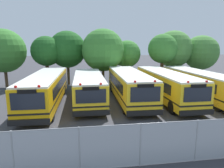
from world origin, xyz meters
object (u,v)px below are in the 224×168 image
(traffic_cone, at_px, (43,156))
(tree_2, at_px, (68,50))
(school_bus_4, at_px, (199,83))
(tree_7, at_px, (202,52))
(school_bus_1, at_px, (89,87))
(tree_5, at_px, (162,48))
(school_bus_3, at_px, (166,85))
(tree_6, at_px, (173,49))
(tree_0, at_px, (3,51))
(tree_1, at_px, (48,52))
(tree_3, at_px, (102,50))
(school_bus_0, at_px, (46,88))
(tree_4, at_px, (126,55))
(school_bus_2, at_px, (129,85))

(traffic_cone, bearing_deg, tree_2, 89.54)
(school_bus_4, relative_size, tree_7, 1.83)
(school_bus_1, xyz_separation_m, tree_5, (9.78, 7.34, 3.24))
(tree_5, bearing_deg, school_bus_3, -109.09)
(school_bus_1, bearing_deg, tree_6, -143.30)
(tree_6, bearing_deg, tree_0, -175.84)
(tree_7, bearing_deg, tree_1, -176.90)
(tree_0, bearing_deg, school_bus_3, -24.91)
(tree_1, relative_size, tree_3, 0.87)
(tree_2, distance_m, traffic_cone, 18.11)
(tree_1, xyz_separation_m, tree_7, (20.72, 1.12, -0.19))
(school_bus_1, relative_size, tree_6, 1.37)
(tree_3, xyz_separation_m, tree_6, (9.98, 2.09, 0.09))
(school_bus_0, xyz_separation_m, tree_7, (19.76, 9.01, 2.62))
(school_bus_0, relative_size, tree_4, 1.95)
(school_bus_0, distance_m, school_bus_1, 3.65)
(school_bus_4, distance_m, tree_5, 8.05)
(tree_2, bearing_deg, school_bus_4, -32.76)
(school_bus_2, bearing_deg, tree_4, -98.92)
(tree_1, bearing_deg, school_bus_2, -42.16)
(school_bus_3, xyz_separation_m, school_bus_4, (3.59, 0.39, -0.04))
(tree_1, relative_size, tree_2, 0.90)
(tree_4, height_order, tree_5, tree_5)
(school_bus_2, relative_size, tree_0, 1.53)
(school_bus_2, distance_m, tree_2, 10.66)
(school_bus_0, relative_size, school_bus_2, 1.04)
(school_bus_3, bearing_deg, tree_1, -33.94)
(school_bus_0, relative_size, tree_0, 1.60)
(school_bus_0, xyz_separation_m, school_bus_2, (7.31, 0.40, 0.00))
(tree_1, height_order, tree_5, tree_5)
(tree_0, distance_m, traffic_cone, 18.60)
(tree_3, height_order, tree_5, tree_3)
(school_bus_2, height_order, school_bus_4, school_bus_2)
(tree_2, distance_m, tree_6, 14.15)
(school_bus_0, xyz_separation_m, tree_2, (1.42, 8.76, 2.99))
(school_bus_2, relative_size, tree_3, 1.51)
(school_bus_3, xyz_separation_m, tree_7, (9.04, 8.93, 2.64))
(school_bus_0, bearing_deg, tree_0, -51.57)
(tree_5, xyz_separation_m, tree_7, (6.37, 1.22, -0.52))
(tree_2, bearing_deg, tree_0, -172.46)
(tree_5, bearing_deg, tree_7, 10.82)
(school_bus_2, height_order, tree_0, tree_0)
(school_bus_4, xyz_separation_m, tree_2, (-12.89, 8.30, 3.04))
(tree_4, distance_m, traffic_cone, 19.43)
(school_bus_1, distance_m, tree_3, 7.71)
(school_bus_3, relative_size, tree_6, 1.54)
(tree_4, bearing_deg, tree_1, -175.13)
(school_bus_0, height_order, tree_5, tree_5)
(tree_1, distance_m, tree_5, 14.36)
(school_bus_3, relative_size, tree_1, 1.76)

